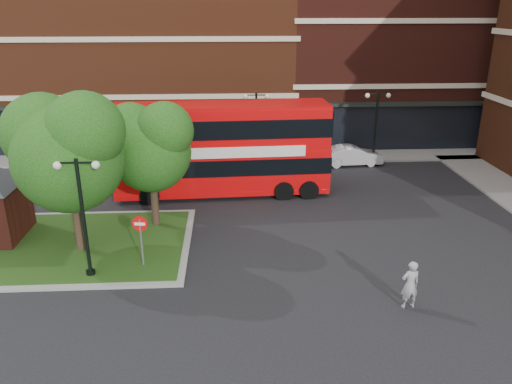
{
  "coord_description": "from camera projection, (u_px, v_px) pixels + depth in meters",
  "views": [
    {
      "loc": [
        0.18,
        -17.82,
        10.36
      ],
      "look_at": [
        1.41,
        4.29,
        2.0
      ],
      "focal_mm": 35.0,
      "sensor_mm": 36.0,
      "label": 1
    }
  ],
  "objects": [
    {
      "name": "lamp_island",
      "position": [
        83.0,
        213.0,
        19.2
      ],
      "size": [
        1.72,
        0.36,
        5.0
      ],
      "color": "black",
      "rests_on": "ground"
    },
    {
      "name": "tree_island_west",
      "position": [
        66.0,
        147.0,
        20.66
      ],
      "size": [
        5.4,
        4.71,
        7.21
      ],
      "color": "#2D2116",
      "rests_on": "ground"
    },
    {
      "name": "no_entry_sign",
      "position": [
        141.0,
        231.0,
        20.34
      ],
      "size": [
        0.65,
        0.14,
        2.34
      ],
      "rotation": [
        0.0,
        0.0,
        -0.15
      ],
      "color": "slate",
      "rests_on": "ground"
    },
    {
      "name": "terrace_far_left",
      "position": [
        125.0,
        49.0,
        39.83
      ],
      "size": [
        26.0,
        12.0,
        14.0
      ],
      "primitive_type": "cube",
      "color": "#612C17",
      "rests_on": "ground"
    },
    {
      "name": "bus",
      "position": [
        222.0,
        143.0,
        28.12
      ],
      "size": [
        12.14,
        3.28,
        4.59
      ],
      "rotation": [
        0.0,
        0.0,
        0.05
      ],
      "color": "red",
      "rests_on": "ground"
    },
    {
      "name": "car_white",
      "position": [
        352.0,
        155.0,
        34.04
      ],
      "size": [
        4.2,
        1.76,
        1.35
      ],
      "primitive_type": "imported",
      "rotation": [
        0.0,
        0.0,
        1.65
      ],
      "color": "silver",
      "rests_on": "ground"
    },
    {
      "name": "ground",
      "position": [
        227.0,
        276.0,
        20.29
      ],
      "size": [
        120.0,
        120.0,
        0.0
      ],
      "primitive_type": "plane",
      "color": "black",
      "rests_on": "ground"
    },
    {
      "name": "tree_island_east",
      "position": [
        149.0,
        144.0,
        23.34
      ],
      "size": [
        4.46,
        3.9,
        6.29
      ],
      "color": "#2D2116",
      "rests_on": "ground"
    },
    {
      "name": "terrace_far_right",
      "position": [
        397.0,
        35.0,
        40.62
      ],
      "size": [
        18.0,
        12.0,
        16.0
      ],
      "primitive_type": "cube",
      "color": "#471911",
      "rests_on": "ground"
    },
    {
      "name": "lamp_far_left",
      "position": [
        256.0,
        126.0,
        32.94
      ],
      "size": [
        1.72,
        0.36,
        5.0
      ],
      "color": "black",
      "rests_on": "ground"
    },
    {
      "name": "pavement_far",
      "position": [
        227.0,
        158.0,
        35.69
      ],
      "size": [
        44.0,
        3.0,
        0.12
      ],
      "primitive_type": "cube",
      "color": "slate",
      "rests_on": "ground"
    },
    {
      "name": "lamp_far_right",
      "position": [
        375.0,
        124.0,
        33.36
      ],
      "size": [
        1.72,
        0.36,
        5.0
      ],
      "color": "black",
      "rests_on": "ground"
    },
    {
      "name": "car_silver",
      "position": [
        174.0,
        151.0,
        34.77
      ],
      "size": [
        4.62,
        1.94,
        1.56
      ],
      "primitive_type": "imported",
      "rotation": [
        0.0,
        0.0,
        1.59
      ],
      "color": "#9D9FA4",
      "rests_on": "ground"
    },
    {
      "name": "traffic_island",
      "position": [
        51.0,
        246.0,
        22.66
      ],
      "size": [
        12.6,
        7.6,
        0.15
      ],
      "color": "gray",
      "rests_on": "ground"
    },
    {
      "name": "woman",
      "position": [
        410.0,
        285.0,
        17.87
      ],
      "size": [
        0.73,
        0.53,
        1.87
      ],
      "primitive_type": "imported",
      "rotation": [
        0.0,
        0.0,
        3.27
      ],
      "color": "gray",
      "rests_on": "ground"
    }
  ]
}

